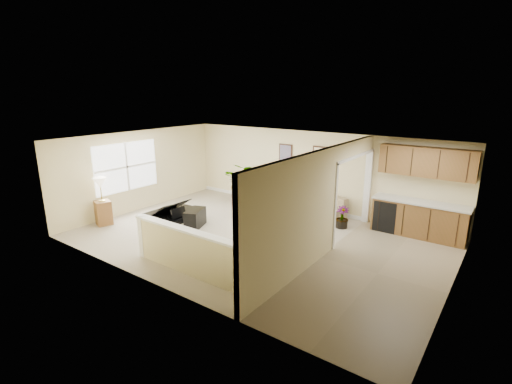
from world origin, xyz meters
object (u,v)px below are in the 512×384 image
Objects in this scene: piano at (169,201)px; loveseat at (320,205)px; piano_bench at (195,218)px; lamp_stand at (103,205)px; accent_table at (284,196)px; palm_plant at (245,184)px; small_plant at (342,219)px.

piano is 4.55m from loveseat.
piano_bench is 3.78m from loveseat.
piano is 1.21× the size of lamp_stand.
piano is at bearing 175.58° from piano_bench.
piano reaches higher than accent_table.
piano_bench is at bearing -111.72° from accent_table.
accent_table is 0.46× the size of palm_plant.
small_plant is at bearing 33.54° from lamp_stand.
piano is at bearing -122.85° from loveseat.
piano is 5.06m from small_plant.
piano reaches higher than piano_bench.
piano_bench is 4.09m from small_plant.
small_plant is at bearing -13.97° from accent_table.
piano_bench is at bearing -86.40° from palm_plant.
small_plant is (3.52, -0.20, -0.44)m from palm_plant.
accent_table is (2.31, 2.78, -0.11)m from piano.
lamp_stand is (-4.63, -4.31, 0.25)m from loveseat.
piano reaches higher than loveseat.
accent_table is at bearing 51.01° from piano.
loveseat is at bearing 39.26° from piano.
palm_plant is 3.55m from small_plant.
small_plant is (0.97, -0.60, -0.06)m from loveseat.
piano_bench is 2.65m from lamp_stand.
accent_table is 1.07× the size of small_plant.
lamp_stand is (-2.08, -3.92, -0.12)m from palm_plant.
piano_bench is 1.14× the size of accent_table.
small_plant is at bearing -13.07° from loveseat.
piano is at bearing -129.73° from accent_table.
lamp_stand is at bearing -148.17° from piano_bench.
lamp_stand reaches higher than loveseat.
palm_plant is at bearing -165.06° from accent_table.
piano is 2.53× the size of accent_table.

